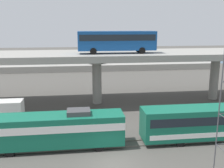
# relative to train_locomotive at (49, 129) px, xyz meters

# --- Properties ---
(ground_plane) EXTENTS (260.00, 260.00, 0.00)m
(ground_plane) POSITION_rel_train_locomotive_xyz_m (6.23, -4.00, -2.19)
(ground_plane) COLOR #4C4944
(rail_strip_near) EXTENTS (110.00, 0.12, 0.12)m
(rail_strip_near) POSITION_rel_train_locomotive_xyz_m (6.23, -0.73, -2.13)
(rail_strip_near) COLOR #59544C
(rail_strip_near) RESTS_ON ground_plane
(rail_strip_far) EXTENTS (110.00, 0.12, 0.12)m
(rail_strip_far) POSITION_rel_train_locomotive_xyz_m (6.23, 0.73, -2.13)
(rail_strip_far) COLOR #59544C
(rail_strip_far) RESTS_ON ground_plane
(train_locomotive) EXTENTS (15.22, 3.04, 4.18)m
(train_locomotive) POSITION_rel_train_locomotive_xyz_m (0.00, 0.00, 0.00)
(train_locomotive) COLOR #14664C
(train_locomotive) RESTS_ON ground_plane
(highway_overpass) EXTENTS (96.00, 10.70, 8.41)m
(highway_overpass) POSITION_rel_train_locomotive_xyz_m (6.23, 16.00, 5.40)
(highway_overpass) COLOR gray
(highway_overpass) RESTS_ON ground_plane
(transit_bus_on_overpass) EXTENTS (12.00, 2.68, 3.40)m
(transit_bus_on_overpass) POSITION_rel_train_locomotive_xyz_m (9.25, 14.35, 8.28)
(transit_bus_on_overpass) COLOR #14478C
(transit_bus_on_overpass) RESTS_ON highway_overpass
(pier_parking_lot) EXTENTS (73.96, 11.53, 1.76)m
(pier_parking_lot) POSITION_rel_train_locomotive_xyz_m (6.23, 51.00, -1.31)
(pier_parking_lot) COLOR gray
(pier_parking_lot) RESTS_ON ground_plane
(parked_car_0) EXTENTS (4.03, 1.91, 1.50)m
(parked_car_0) POSITION_rel_train_locomotive_xyz_m (20.67, 50.47, 0.34)
(parked_car_0) COLOR silver
(parked_car_0) RESTS_ON pier_parking_lot
(parked_car_1) EXTENTS (4.33, 2.00, 1.50)m
(parked_car_1) POSITION_rel_train_locomotive_xyz_m (3.60, 52.00, 0.34)
(parked_car_1) COLOR #9E998C
(parked_car_1) RESTS_ON pier_parking_lot
(parked_car_3) EXTENTS (4.38, 1.93, 1.50)m
(parked_car_3) POSITION_rel_train_locomotive_xyz_m (8.50, 48.44, 0.34)
(parked_car_3) COLOR black
(parked_car_3) RESTS_ON pier_parking_lot
(parked_car_4) EXTENTS (4.06, 1.87, 1.50)m
(parked_car_4) POSITION_rel_train_locomotive_xyz_m (-3.09, 50.34, 0.34)
(parked_car_4) COLOR #0C4C26
(parked_car_4) RESTS_ON pier_parking_lot
(harbor_water) EXTENTS (140.00, 36.00, 0.01)m
(harbor_water) POSITION_rel_train_locomotive_xyz_m (6.23, 74.00, -2.19)
(harbor_water) COLOR #385B7A
(harbor_water) RESTS_ON ground_plane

